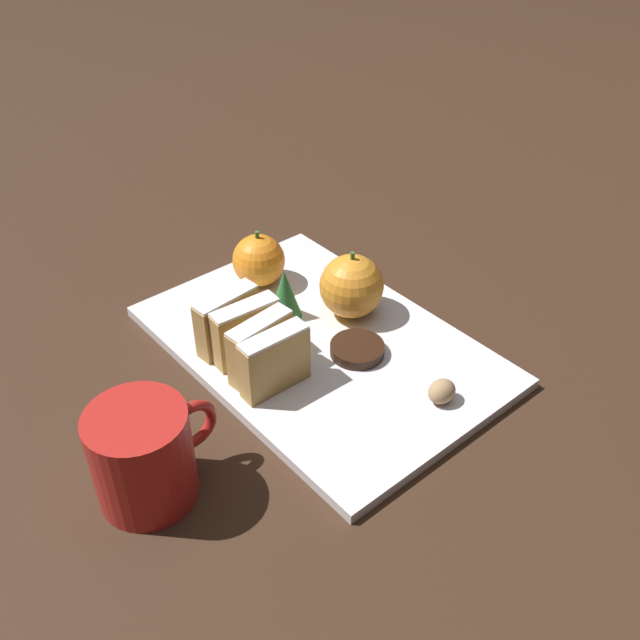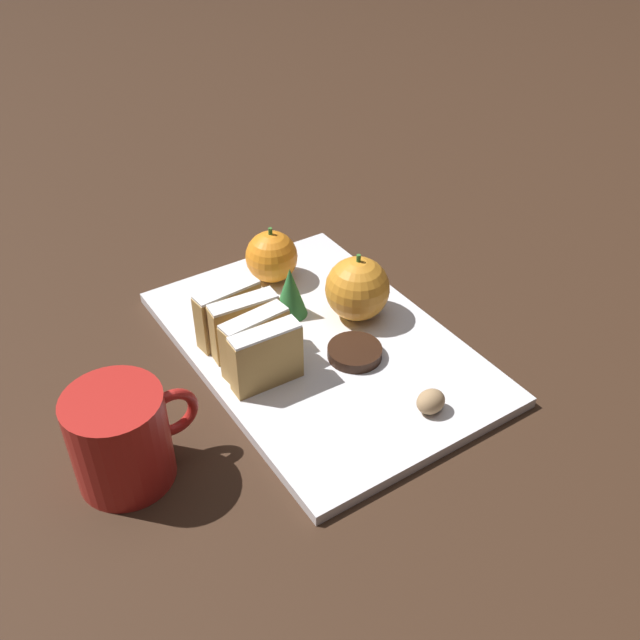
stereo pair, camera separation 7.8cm
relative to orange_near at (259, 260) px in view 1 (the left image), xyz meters
The scene contains 12 objects.
ground_plane 0.15m from the orange_near, 97.86° to the right, with size 6.00×6.00×0.00m, color #382316.
serving_platter 0.14m from the orange_near, 97.86° to the right, with size 0.27×0.39×0.01m.
stollen_slice_front 0.19m from the orange_near, 121.74° to the right, with size 0.08×0.02×0.07m.
stollen_slice_second 0.17m from the orange_near, 126.24° to the right, with size 0.08×0.03×0.07m.
stollen_slice_third 0.14m from the orange_near, 131.71° to the right, with size 0.08×0.03×0.07m.
stollen_slice_fourth 0.13m from the orange_near, 141.91° to the right, with size 0.08×0.03×0.07m.
orange_near is the anchor object (origin of this frame).
orange_far 0.13m from the orange_near, 69.86° to the right, with size 0.07×0.07×0.08m.
walnut 0.29m from the orange_near, 87.56° to the right, with size 0.03×0.02×0.02m.
chocolate_cookie 0.18m from the orange_near, 90.56° to the right, with size 0.06×0.06×0.01m.
evergreen_sprig 0.08m from the orange_near, 107.13° to the right, with size 0.04×0.04×0.06m.
coffee_mug 0.33m from the orange_near, 144.04° to the right, with size 0.12×0.09×0.10m.
Camera 1 is at (-0.40, -0.47, 0.51)m, focal length 40.00 mm.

